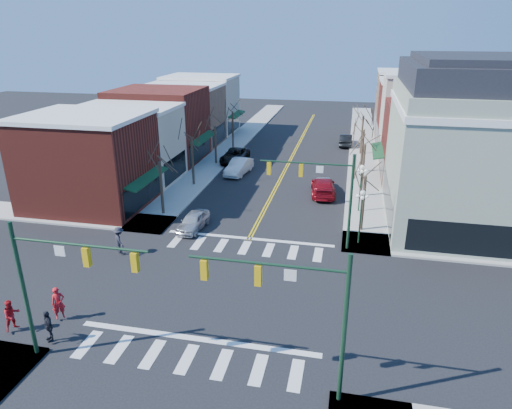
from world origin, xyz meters
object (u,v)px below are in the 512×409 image
Objects in this scene: car_left_mid at (239,167)px; pedestrian_dark_b at (119,240)px; car_right_mid at (324,184)px; car_left_far at (235,156)px; pedestrian_dark_a at (48,326)px; car_left_near at (193,221)px; car_right_near at (323,187)px; pedestrian_red_a at (58,303)px; pedestrian_red_b at (12,315)px; car_right_far at (346,140)px; lamppost_midblock at (361,180)px; lamppost_corner at (361,208)px; victorian_corner at (473,144)px.

car_left_mid is 20.75m from pedestrian_dark_b.
car_left_mid is 10.32m from car_right_mid.
pedestrian_dark_a is at bearing -91.41° from car_left_far.
car_left_near is at bearing 120.30° from pedestrian_dark_a.
car_right_near is at bearing 52.10° from car_left_near.
car_left_far is 3.36× the size of pedestrian_dark_a.
pedestrian_red_b is at bearing 173.78° from pedestrian_red_a.
car_right_far is 39.03m from pedestrian_dark_b.
pedestrian_red_a reaches higher than car_left_near.
car_right_mid is at bearing 124.26° from lamppost_midblock.
car_right_far is (-1.80, 30.94, -2.17)m from lamppost_corner.
victorian_corner is 10.89m from lamppost_corner.
lamppost_midblock reaches higher than pedestrian_red_b.
victorian_corner is 2.46× the size of car_left_far.
pedestrian_dark_b is at bearing 43.55° from car_right_near.
pedestrian_red_a is 1.09× the size of pedestrian_dark_a.
car_left_far is 3.30× the size of pedestrian_red_b.
pedestrian_red_a reaches higher than pedestrian_red_b.
pedestrian_red_b reaches higher than pedestrian_dark_a.
car_right_far is 48.23m from pedestrian_red_b.
lamppost_midblock is at bearing 176.55° from victorian_corner.
car_right_mid is 27.69m from pedestrian_red_a.
pedestrian_red_b is at bearing -142.01° from victorian_corner.
victorian_corner is 23.95m from car_left_mid.
lamppost_corner reaches higher than car_right_far.
car_left_mid is at bearing 145.98° from lamppost_midblock.
lamppost_corner is 6.50m from lamppost_midblock.
pedestrian_red_a is (-3.16, -28.35, 0.26)m from car_left_mid.
car_right_far is at bearing 112.05° from victorian_corner.
victorian_corner is at bearing -16.34° from car_left_mid.
car_left_mid is at bearing 125.03° from pedestrian_dark_a.
car_left_near is 0.81× the size of car_left_mid.
car_right_mid is (9.60, 11.41, 0.05)m from car_left_near.
car_left_mid is 19.26m from car_right_far.
car_right_near is at bearing 130.68° from lamppost_midblock.
car_right_far is at bearing 27.19° from pedestrian_red_a.
car_right_mid is 2.25× the size of pedestrian_dark_b.
car_right_mid is at bearing -36.26° from car_left_far.
pedestrian_dark_b is (-1.15, 9.76, 0.12)m from pedestrian_dark_a.
pedestrian_red_b is at bearing 55.84° from car_right_mid.
lamppost_corner is 2.51× the size of pedestrian_dark_a.
car_right_near is 26.77m from pedestrian_red_a.
lamppost_midblock is 5.64m from car_right_near.
pedestrian_red_a is 0.96× the size of pedestrian_dark_b.
car_right_far is at bearing 113.13° from pedestrian_dark_a.
car_left_mid is 2.58× the size of pedestrian_dark_b.
car_right_mid is at bearing -96.12° from car_right_near.
pedestrian_dark_a reaches higher than car_left_mid.
pedestrian_red_a is (-24.46, -19.08, -5.57)m from victorian_corner.
pedestrian_dark_b is at bearing -94.63° from car_left_far.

